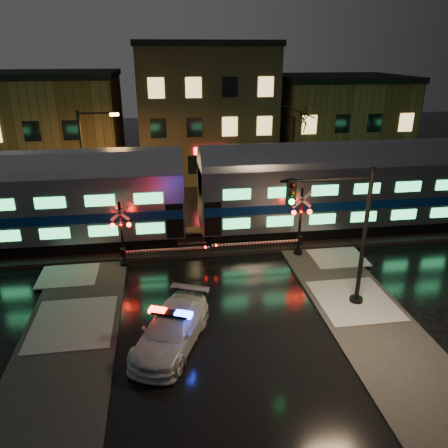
# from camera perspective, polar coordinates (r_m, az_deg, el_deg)

# --- Properties ---
(ground) EXTENTS (120.00, 120.00, 0.00)m
(ground) POSITION_cam_1_polar(r_m,az_deg,el_deg) (23.01, -1.58, -7.54)
(ground) COLOR black
(ground) RESTS_ON ground
(ballast) EXTENTS (90.00, 4.20, 0.24)m
(ballast) POSITION_cam_1_polar(r_m,az_deg,el_deg) (27.40, -2.82, -2.22)
(ballast) COLOR black
(ballast) RESTS_ON ground
(sidewalk_left) EXTENTS (4.00, 20.00, 0.12)m
(sidewalk_left) POSITION_cam_1_polar(r_m,az_deg,el_deg) (18.38, -20.71, -17.48)
(sidewalk_left) COLOR #2D2D2D
(sidewalk_left) RESTS_ON ground
(sidewalk_right) EXTENTS (4.00, 20.00, 0.12)m
(sidewalk_right) POSITION_cam_1_polar(r_m,az_deg,el_deg) (19.91, 20.18, -14.03)
(sidewalk_right) COLOR #2D2D2D
(sidewalk_right) RESTS_ON ground
(building_left) EXTENTS (14.00, 10.00, 9.00)m
(building_left) POSITION_cam_1_polar(r_m,az_deg,el_deg) (43.80, -22.81, 11.29)
(building_left) COLOR brown
(building_left) RESTS_ON ground
(building_mid) EXTENTS (12.00, 11.00, 11.50)m
(building_mid) POSITION_cam_1_polar(r_m,az_deg,el_deg) (42.99, -2.59, 14.44)
(building_mid) COLOR brown
(building_mid) RESTS_ON ground
(building_right) EXTENTS (12.00, 10.00, 8.50)m
(building_right) POSITION_cam_1_polar(r_m,az_deg,el_deg) (45.87, 14.29, 12.39)
(building_right) COLOR brown
(building_right) RESTS_ON ground
(train) EXTENTS (51.00, 3.12, 5.92)m
(train) POSITION_cam_1_polar(r_m,az_deg,el_deg) (26.19, -4.29, 4.24)
(train) COLOR black
(train) RESTS_ON ballast
(police_car) EXTENTS (3.90, 5.49, 1.64)m
(police_car) POSITION_cam_1_polar(r_m,az_deg,el_deg) (18.30, -6.90, -13.52)
(police_car) COLOR silver
(police_car) RESTS_ON ground
(crossing_signal_right) EXTENTS (5.81, 0.66, 4.11)m
(crossing_signal_right) POSITION_cam_1_polar(r_m,az_deg,el_deg) (25.28, 9.14, -0.72)
(crossing_signal_right) COLOR black
(crossing_signal_right) RESTS_ON ground
(crossing_signal_left) EXTENTS (5.38, 0.64, 3.81)m
(crossing_signal_left) POSITION_cam_1_polar(r_m,az_deg,el_deg) (24.33, -12.28, -2.22)
(crossing_signal_left) COLOR black
(crossing_signal_left) RESTS_ON ground
(traffic_light) EXTENTS (4.32, 0.74, 6.68)m
(traffic_light) POSITION_cam_1_polar(r_m,az_deg,el_deg) (20.03, 15.21, -1.68)
(traffic_light) COLOR black
(traffic_light) RESTS_ON ground
(streetlight) EXTENTS (2.59, 0.27, 7.75)m
(streetlight) POSITION_cam_1_polar(r_m,az_deg,el_deg) (30.09, -17.36, 7.77)
(streetlight) COLOR black
(streetlight) RESTS_ON ground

